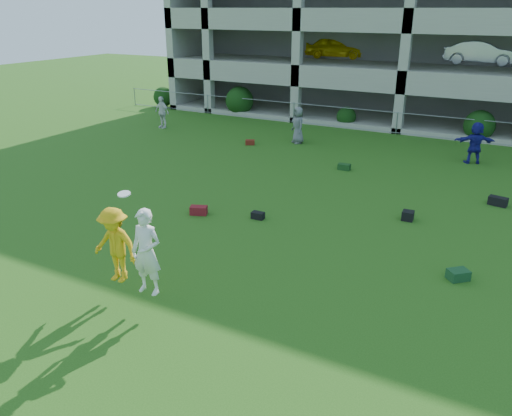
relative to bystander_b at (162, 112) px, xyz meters
The scene contains 15 objects.
ground 18.71m from the bystander_b, 50.10° to the right, with size 100.00×100.00×0.00m, color #235114.
bystander_b is the anchor object (origin of this frame).
bystander_c 8.10m from the bystander_b, ahead, with size 0.88×0.57×1.80m, color slate.
bystander_d 16.24m from the bystander_b, ahead, with size 1.68×0.53×1.81m, color navy.
bag_red_a 13.19m from the bystander_b, 47.07° to the right, with size 0.55×0.30×0.28m, color maroon.
bag_black_b 14.14m from the bystander_b, 39.81° to the right, with size 0.40×0.25×0.22m, color black.
bag_green_c 19.85m from the bystander_b, 30.66° to the right, with size 0.50×0.35×0.26m, color #143917.
crate_d 16.64m from the bystander_b, 24.49° to the right, with size 0.35×0.35×0.30m, color black.
bag_black_e 18.07m from the bystander_b, 13.28° to the right, with size 0.60×0.30×0.30m, color black.
bag_red_f 6.27m from the bystander_b, ahead, with size 0.45×0.28×0.24m, color #5A180F.
bag_green_g 11.94m from the bystander_b, 13.25° to the right, with size 0.50×0.30×0.25m, color #143815.
frisbee_contest 18.03m from the bystander_b, 54.50° to the right, with size 1.95×0.70×2.33m.
parking_garage 18.67m from the bystander_b, 48.11° to the left, with size 30.00×14.00×12.00m.
fence 12.87m from the bystander_b, 21.25° to the left, with size 36.06×0.06×1.20m.
shrub_row 17.44m from the bystander_b, 17.92° to the left, with size 34.38×2.52×3.50m.
Camera 1 is at (5.74, -7.76, 6.31)m, focal length 35.00 mm.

